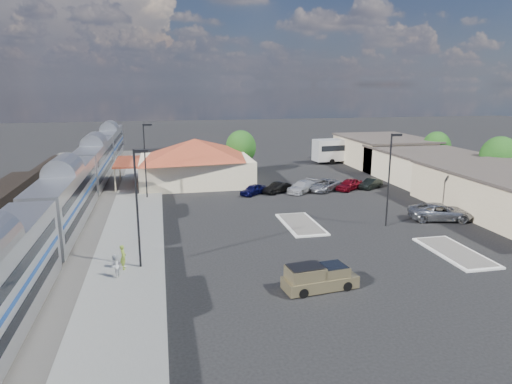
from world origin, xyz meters
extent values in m
plane|color=black|center=(0.00, 0.00, 0.00)|extent=(280.00, 280.00, 0.00)
cube|color=#4C4944|center=(-21.00, 8.00, 0.06)|extent=(16.00, 100.00, 0.12)
cube|color=gray|center=(-12.00, 6.00, 0.09)|extent=(5.50, 92.00, 0.18)
cube|color=silver|center=(-18.00, 5.08, 3.05)|extent=(3.00, 20.00, 5.00)
cube|color=black|center=(-18.00, 5.08, 0.30)|extent=(2.20, 16.00, 0.60)
cube|color=silver|center=(-18.00, 26.08, 3.05)|extent=(3.00, 20.00, 5.00)
cube|color=black|center=(-18.00, 26.08, 0.30)|extent=(2.20, 16.00, 0.60)
cube|color=silver|center=(-18.00, 47.08, 3.05)|extent=(3.00, 20.00, 5.00)
cube|color=black|center=(-18.00, 47.08, 0.30)|extent=(2.20, 16.00, 0.60)
cube|color=black|center=(-24.00, 8.21, 2.20)|extent=(2.80, 14.00, 3.60)
cube|color=black|center=(-24.00, 8.21, 0.30)|extent=(2.20, 12.00, 0.60)
cylinder|color=black|center=(-24.00, 24.21, 2.10)|extent=(2.80, 14.00, 2.80)
cube|color=black|center=(-24.00, 24.21, 0.30)|extent=(2.20, 12.00, 0.60)
cube|color=beige|center=(-4.50, 24.00, 1.80)|extent=(15.00, 12.00, 3.60)
pyramid|color=maroon|center=(-4.50, 24.00, 4.90)|extent=(15.30, 12.24, 2.60)
cube|color=maroon|center=(-13.60, 24.00, 3.30)|extent=(3.20, 9.60, 0.25)
cube|color=#C6B28C|center=(28.00, 18.00, 2.00)|extent=(12.00, 18.00, 4.00)
cube|color=#3F3833|center=(28.00, 18.00, 4.15)|extent=(12.40, 18.40, 0.30)
cube|color=#C6B28C|center=(28.00, 32.00, 2.25)|extent=(12.00, 16.00, 4.50)
cube|color=#3F3833|center=(28.00, 32.00, 4.65)|extent=(12.40, 16.40, 0.30)
cube|color=silver|center=(4.00, 2.00, 0.07)|extent=(3.30, 7.50, 0.15)
cube|color=#4C4944|center=(4.00, 2.00, 0.16)|extent=(2.70, 6.90, 0.10)
cube|color=silver|center=(14.00, -8.00, 0.07)|extent=(3.30, 7.50, 0.15)
cube|color=#4C4944|center=(14.00, -8.00, 0.16)|extent=(2.70, 6.90, 0.10)
cylinder|color=black|center=(-11.00, -6.00, 4.50)|extent=(0.16, 0.16, 9.00)
cube|color=black|center=(-10.50, -6.00, 8.85)|extent=(1.00, 0.25, 0.22)
cylinder|color=black|center=(-11.00, 16.00, 4.50)|extent=(0.16, 0.16, 9.00)
cube|color=black|center=(-10.50, 16.00, 8.85)|extent=(1.00, 0.25, 0.22)
cylinder|color=black|center=(12.00, 0.00, 4.50)|extent=(0.16, 0.16, 9.00)
cube|color=black|center=(12.50, 0.00, 8.85)|extent=(1.00, 0.25, 0.22)
cylinder|color=#382314|center=(34.00, 12.00, 1.43)|extent=(0.30, 0.30, 2.86)
ellipsoid|color=#154112|center=(34.00, 12.00, 4.23)|extent=(4.94, 4.94, 5.46)
cylinder|color=#382314|center=(34.00, 26.00, 1.28)|extent=(0.30, 0.30, 2.55)
ellipsoid|color=#154112|center=(34.00, 26.00, 3.77)|extent=(4.41, 4.41, 4.87)
cylinder|color=#382314|center=(3.00, 30.00, 1.36)|extent=(0.30, 0.30, 2.73)
ellipsoid|color=#154112|center=(3.00, 30.00, 4.03)|extent=(4.71, 4.71, 5.21)
cube|color=#93845A|center=(0.93, -12.05, 0.50)|extent=(5.18, 2.42, 0.82)
cube|color=#93845A|center=(0.93, -12.05, 1.14)|extent=(2.10, 1.95, 0.86)
cube|color=#93845A|center=(0.93, -12.05, 1.23)|extent=(2.59, 2.01, 1.00)
cylinder|color=black|center=(2.62, -12.67, 0.33)|extent=(0.68, 0.33, 0.65)
cylinder|color=black|center=(2.42, -11.04, 0.33)|extent=(0.68, 0.33, 0.65)
cylinder|color=black|center=(-0.55, -13.06, 0.33)|extent=(0.68, 0.33, 0.65)
cylinder|color=black|center=(-0.75, -11.43, 0.33)|extent=(0.68, 0.33, 0.65)
imported|color=#97999E|center=(18.30, 0.68, 0.86)|extent=(6.68, 4.29, 1.71)
cube|color=silver|center=(23.42, 36.00, 2.33)|extent=(13.25, 4.18, 3.69)
cube|color=black|center=(23.42, 36.00, 2.78)|extent=(12.22, 4.11, 0.98)
cylinder|color=black|center=(28.08, 35.22, 0.49)|extent=(1.01, 0.43, 0.98)
cylinder|color=black|center=(27.82, 37.74, 0.49)|extent=(1.01, 0.43, 0.98)
cylinder|color=black|center=(19.66, 34.33, 0.49)|extent=(1.01, 0.43, 0.98)
cylinder|color=black|center=(19.39, 36.85, 0.49)|extent=(1.01, 0.43, 0.98)
imported|color=#98B939|center=(-12.20, -6.22, 1.11)|extent=(0.52, 0.72, 1.86)
imported|color=white|center=(-12.69, -7.65, 1.03)|extent=(0.84, 0.97, 1.70)
imported|color=#0C0D3E|center=(1.93, 15.34, 0.65)|extent=(3.93, 3.55, 1.30)
imported|color=black|center=(5.13, 15.64, 0.67)|extent=(4.17, 3.42, 1.34)
imported|color=silver|center=(8.33, 15.34, 0.74)|extent=(5.20, 4.85, 1.47)
imported|color=gray|center=(11.53, 15.64, 0.74)|extent=(5.69, 5.33, 1.49)
imported|color=maroon|center=(14.73, 15.34, 0.75)|extent=(4.61, 3.98, 1.50)
imported|color=black|center=(17.93, 15.64, 0.65)|extent=(4.05, 3.34, 1.30)
camera|label=1|loc=(-9.13, -38.96, 13.43)|focal=32.00mm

